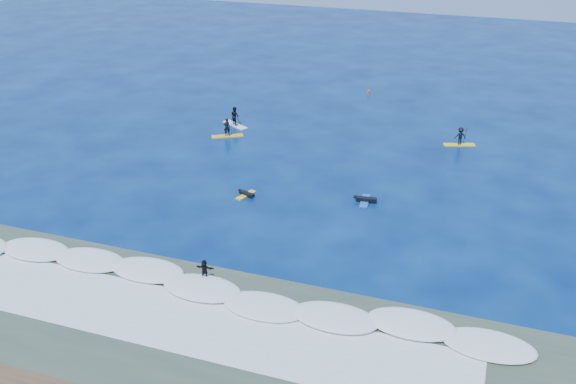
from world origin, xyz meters
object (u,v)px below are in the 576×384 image
(sup_paddler_center, at_px, (235,118))
(marker_buoy, at_px, (369,92))
(wave_surfer, at_px, (205,270))
(prone_paddler_near, at_px, (246,194))
(sup_paddler_right, at_px, (460,137))
(sup_paddler_left, at_px, (227,130))
(prone_paddler_far, at_px, (365,200))

(sup_paddler_center, distance_m, marker_buoy, 17.22)
(wave_surfer, bearing_deg, prone_paddler_near, 95.58)
(sup_paddler_center, height_order, marker_buoy, sup_paddler_center)
(sup_paddler_right, distance_m, prone_paddler_near, 21.14)
(sup_paddler_left, bearing_deg, wave_surfer, -99.17)
(sup_paddler_left, height_order, marker_buoy, sup_paddler_left)
(sup_paddler_center, height_order, prone_paddler_far, sup_paddler_center)
(prone_paddler_far, bearing_deg, marker_buoy, 6.36)
(prone_paddler_far, bearing_deg, sup_paddler_right, -27.42)
(sup_paddler_right, bearing_deg, prone_paddler_near, -151.34)
(prone_paddler_far, height_order, marker_buoy, marker_buoy)
(sup_paddler_left, bearing_deg, prone_paddler_far, -60.50)
(wave_surfer, xyz_separation_m, marker_buoy, (1.06, 39.17, -0.45))
(sup_paddler_left, bearing_deg, marker_buoy, 30.68)
(wave_surfer, bearing_deg, sup_paddler_left, 105.99)
(marker_buoy, bearing_deg, wave_surfer, -91.56)
(wave_surfer, bearing_deg, prone_paddler_far, 58.70)
(sup_paddler_right, relative_size, marker_buoy, 4.27)
(sup_paddler_left, xyz_separation_m, wave_surfer, (8.46, -22.18, 0.11))
(prone_paddler_near, bearing_deg, wave_surfer, -151.37)
(sup_paddler_left, relative_size, prone_paddler_far, 1.29)
(sup_paddler_center, height_order, sup_paddler_right, sup_paddler_center)
(sup_paddler_left, bearing_deg, prone_paddler_near, -89.62)
(sup_paddler_left, xyz_separation_m, prone_paddler_far, (15.08, -8.86, -0.48))
(prone_paddler_far, bearing_deg, sup_paddler_left, 53.78)
(sup_paddler_center, xyz_separation_m, wave_surfer, (8.97, -25.18, -0.06))
(sup_paddler_left, relative_size, sup_paddler_center, 0.95)
(prone_paddler_far, distance_m, marker_buoy, 26.44)
(sup_paddler_right, xyz_separation_m, marker_buoy, (-11.00, 12.14, -0.47))
(marker_buoy, bearing_deg, prone_paddler_far, -77.88)
(prone_paddler_near, height_order, marker_buoy, marker_buoy)
(sup_paddler_center, bearing_deg, prone_paddler_near, -32.82)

